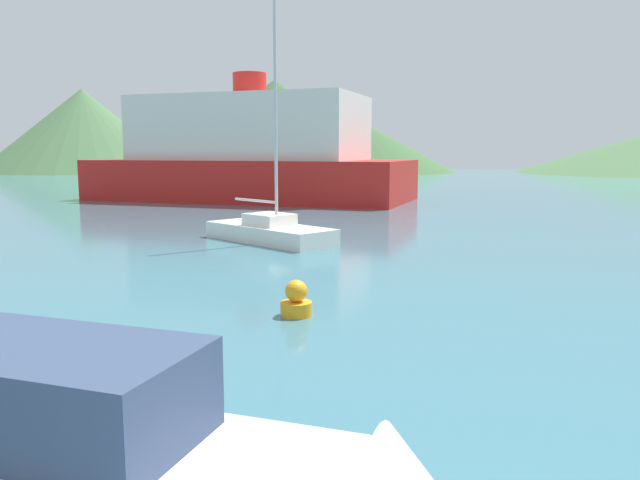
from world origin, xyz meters
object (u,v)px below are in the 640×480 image
Objects in this scene: motorboat_near at (139,477)px; sailboat_inner at (270,230)px; ferry_distant at (251,155)px; buoy_marker at (296,301)px.

sailboat_inner is at bearing 109.87° from motorboat_near.
buoy_marker is (7.64, -31.13, -2.87)m from ferry_distant.
sailboat_inner is 11.01m from buoy_marker.
sailboat_inner is (-2.18, 18.40, -0.09)m from motorboat_near.
motorboat_near reaches higher than buoy_marker.
ferry_distant is (-7.28, 38.82, 2.64)m from motorboat_near.
buoy_marker is at bearing 100.42° from motorboat_near.
sailboat_inner reaches higher than buoy_marker.
buoy_marker is at bearing -36.77° from sailboat_inner.
sailboat_inner is 11.87× the size of buoy_marker.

